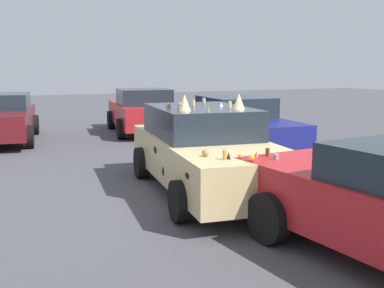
% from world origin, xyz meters
% --- Properties ---
extents(ground_plane, '(60.00, 60.00, 0.00)m').
position_xyz_m(ground_plane, '(0.00, 0.00, 0.00)').
color(ground_plane, '#47474C').
extents(art_car_decorated, '(4.78, 2.41, 1.78)m').
position_xyz_m(art_car_decorated, '(0.10, -0.01, 0.76)').
color(art_car_decorated, '#D8BC7F').
rests_on(art_car_decorated, ground).
extents(parked_sedan_behind_right, '(4.31, 2.39, 1.49)m').
position_xyz_m(parked_sedan_behind_right, '(7.73, -1.24, 0.73)').
color(parked_sedan_behind_right, red).
rests_on(parked_sedan_behind_right, ground).
extents(parked_sedan_row_back_far, '(4.43, 2.25, 1.40)m').
position_xyz_m(parked_sedan_row_back_far, '(3.76, -2.76, 0.69)').
color(parked_sedan_row_back_far, navy).
rests_on(parked_sedan_row_back_far, ground).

